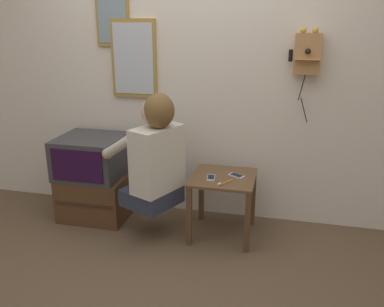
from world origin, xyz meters
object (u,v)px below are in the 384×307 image
television (91,156)px  wall_mirror (134,59)px  wall_phone_antique (307,53)px  cell_phone_spare (236,176)px  person (155,154)px  framed_picture (113,21)px  cell_phone_held (211,178)px  toothbrush (224,183)px

television → wall_mirror: bearing=40.6°
wall_phone_antique → wall_mirror: bearing=178.3°
wall_phone_antique → cell_phone_spare: bearing=-147.8°
person → framed_picture: size_ratio=2.17×
person → cell_phone_held: bearing=-52.7°
television → cell_phone_held: size_ratio=4.23×
person → toothbrush: (0.54, 0.01, -0.19)m
person → television: person is taller
wall_mirror → toothbrush: bearing=-30.0°
television → cell_phone_spare: 1.28m
cell_phone_spare → toothbrush: (-0.07, -0.17, 0.00)m
person → television: (-0.67, 0.24, -0.15)m
television → framed_picture: 1.17m
cell_phone_held → framed_picture: bearing=148.9°
person → toothbrush: bearing=-64.5°
wall_phone_antique → wall_mirror: wall_mirror is taller
television → wall_mirror: (0.33, 0.28, 0.81)m
person → wall_mirror: size_ratio=1.38×
wall_mirror → cell_phone_held: (0.77, -0.42, -0.86)m
wall_mirror → framed_picture: bearing=179.0°
wall_mirror → cell_phone_spare: 1.32m
wall_phone_antique → cell_phone_spare: 1.08m
television → cell_phone_held: (1.09, -0.15, -0.04)m
cell_phone_held → person: bearing=-173.6°
cell_phone_spare → television: bearing=117.4°
person → cell_phone_held: person is taller
person → framed_picture: (-0.52, 0.53, 0.97)m
cell_phone_held → toothbrush: size_ratio=0.88×
framed_picture → wall_mirror: 0.36m
cell_phone_held → toothbrush: (0.12, -0.09, 0.00)m
television → person: bearing=-20.0°
wall_phone_antique → cell_phone_held: 1.20m
person → wall_phone_antique: wall_phone_antique is taller
person → framed_picture: 1.22m
framed_picture → person: bearing=-45.4°
wall_mirror → wall_phone_antique: bearing=-1.7°
wall_phone_antique → cell_phone_spare: (-0.47, -0.30, -0.93)m
person → wall_phone_antique: size_ratio=1.25×
wall_phone_antique → toothbrush: wall_phone_antique is taller
cell_phone_spare → toothbrush: bearing=-171.7°
person → cell_phone_spare: (0.61, 0.19, -0.19)m
person → toothbrush: size_ratio=6.14×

